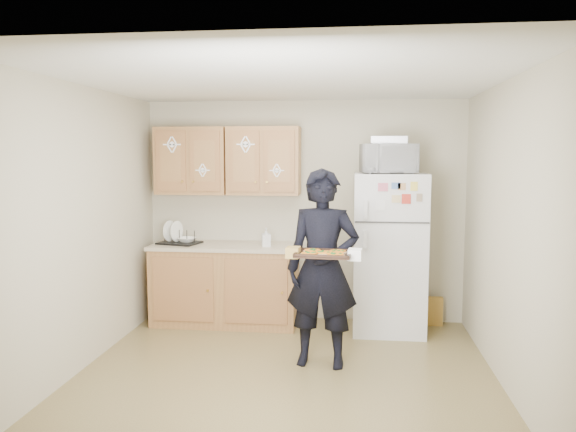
# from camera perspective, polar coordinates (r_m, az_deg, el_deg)

# --- Properties ---
(floor) EXTENTS (3.60, 3.60, 0.00)m
(floor) POSITION_cam_1_polar(r_m,az_deg,el_deg) (4.98, -0.37, -16.10)
(floor) COLOR brown
(floor) RESTS_ON ground
(ceiling) EXTENTS (3.60, 3.60, 0.00)m
(ceiling) POSITION_cam_1_polar(r_m,az_deg,el_deg) (4.65, -0.39, 13.75)
(ceiling) COLOR silver
(ceiling) RESTS_ON wall_back
(wall_back) EXTENTS (3.60, 0.04, 2.50)m
(wall_back) POSITION_cam_1_polar(r_m,az_deg,el_deg) (6.43, 1.62, 0.49)
(wall_back) COLOR #BAB297
(wall_back) RESTS_ON floor
(wall_front) EXTENTS (3.60, 0.04, 2.50)m
(wall_front) POSITION_cam_1_polar(r_m,az_deg,el_deg) (2.90, -4.84, -6.57)
(wall_front) COLOR #BAB297
(wall_front) RESTS_ON floor
(wall_left) EXTENTS (0.04, 3.60, 2.50)m
(wall_left) POSITION_cam_1_polar(r_m,az_deg,el_deg) (5.19, -20.51, -1.27)
(wall_left) COLOR #BAB297
(wall_left) RESTS_ON floor
(wall_right) EXTENTS (0.04, 3.60, 2.50)m
(wall_right) POSITION_cam_1_polar(r_m,az_deg,el_deg) (4.78, 21.59, -1.94)
(wall_right) COLOR #BAB297
(wall_right) RESTS_ON floor
(refrigerator) EXTENTS (0.75, 0.70, 1.70)m
(refrigerator) POSITION_cam_1_polar(r_m,az_deg,el_deg) (6.10, 10.23, -3.71)
(refrigerator) COLOR silver
(refrigerator) RESTS_ON floor
(base_cabinet) EXTENTS (1.60, 0.60, 0.86)m
(base_cabinet) POSITION_cam_1_polar(r_m,az_deg,el_deg) (6.39, -6.34, -7.05)
(base_cabinet) COLOR brown
(base_cabinet) RESTS_ON floor
(countertop) EXTENTS (1.64, 0.64, 0.04)m
(countertop) POSITION_cam_1_polar(r_m,az_deg,el_deg) (6.30, -6.39, -3.06)
(countertop) COLOR tan
(countertop) RESTS_ON base_cabinet
(upper_cab_left) EXTENTS (0.80, 0.33, 0.75)m
(upper_cab_left) POSITION_cam_1_polar(r_m,az_deg,el_deg) (6.45, -9.70, 5.54)
(upper_cab_left) COLOR brown
(upper_cab_left) RESTS_ON wall_back
(upper_cab_right) EXTENTS (0.80, 0.33, 0.75)m
(upper_cab_right) POSITION_cam_1_polar(r_m,az_deg,el_deg) (6.27, -2.46, 5.61)
(upper_cab_right) COLOR brown
(upper_cab_right) RESTS_ON wall_back
(cereal_box) EXTENTS (0.20, 0.07, 0.32)m
(cereal_box) POSITION_cam_1_polar(r_m,az_deg,el_deg) (6.54, 14.55, -9.34)
(cereal_box) COLOR gold
(cereal_box) RESTS_ON floor
(person) EXTENTS (0.68, 0.48, 1.77)m
(person) POSITION_cam_1_polar(r_m,az_deg,el_deg) (5.03, 3.54, -5.32)
(person) COLOR black
(person) RESTS_ON floor
(baking_tray) EXTENTS (0.49, 0.38, 0.04)m
(baking_tray) POSITION_cam_1_polar(r_m,az_deg,el_deg) (4.70, 3.65, -3.93)
(baking_tray) COLOR black
(baking_tray) RESTS_ON person
(pizza_front_left) EXTENTS (0.15, 0.15, 0.02)m
(pizza_front_left) POSITION_cam_1_polar(r_m,az_deg,el_deg) (4.64, 2.20, -3.84)
(pizza_front_left) COLOR orange
(pizza_front_left) RESTS_ON baking_tray
(pizza_front_right) EXTENTS (0.15, 0.15, 0.02)m
(pizza_front_right) POSITION_cam_1_polar(r_m,az_deg,el_deg) (4.61, 4.85, -3.93)
(pizza_front_right) COLOR orange
(pizza_front_right) RESTS_ON baking_tray
(pizza_back_left) EXTENTS (0.15, 0.15, 0.02)m
(pizza_back_left) POSITION_cam_1_polar(r_m,az_deg,el_deg) (4.79, 2.50, -3.53)
(pizza_back_left) COLOR orange
(pizza_back_left) RESTS_ON baking_tray
(pizza_back_right) EXTENTS (0.15, 0.15, 0.02)m
(pizza_back_right) POSITION_cam_1_polar(r_m,az_deg,el_deg) (4.76, 5.07, -3.61)
(pizza_back_right) COLOR orange
(pizza_back_right) RESTS_ON baking_tray
(pizza_center) EXTENTS (0.15, 0.15, 0.02)m
(pizza_center) POSITION_cam_1_polar(r_m,az_deg,el_deg) (4.70, 3.65, -3.72)
(pizza_center) COLOR orange
(pizza_center) RESTS_ON baking_tray
(microwave) EXTENTS (0.61, 0.46, 0.31)m
(microwave) POSITION_cam_1_polar(r_m,az_deg,el_deg) (5.96, 10.15, 5.75)
(microwave) COLOR silver
(microwave) RESTS_ON refrigerator
(foil_pan) EXTENTS (0.40, 0.30, 0.08)m
(foil_pan) POSITION_cam_1_polar(r_m,az_deg,el_deg) (5.99, 10.32, 7.59)
(foil_pan) COLOR silver
(foil_pan) RESTS_ON microwave
(dish_rack) EXTENTS (0.50, 0.42, 0.17)m
(dish_rack) POSITION_cam_1_polar(r_m,az_deg,el_deg) (6.41, -10.98, -2.01)
(dish_rack) COLOR black
(dish_rack) RESTS_ON countertop
(bowl) EXTENTS (0.25, 0.25, 0.05)m
(bowl) POSITION_cam_1_polar(r_m,az_deg,el_deg) (6.39, -10.22, -2.38)
(bowl) COLOR white
(bowl) RESTS_ON dish_rack
(soap_bottle) EXTENTS (0.11, 0.12, 0.20)m
(soap_bottle) POSITION_cam_1_polar(r_m,az_deg,el_deg) (6.11, -2.24, -2.17)
(soap_bottle) COLOR silver
(soap_bottle) RESTS_ON countertop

